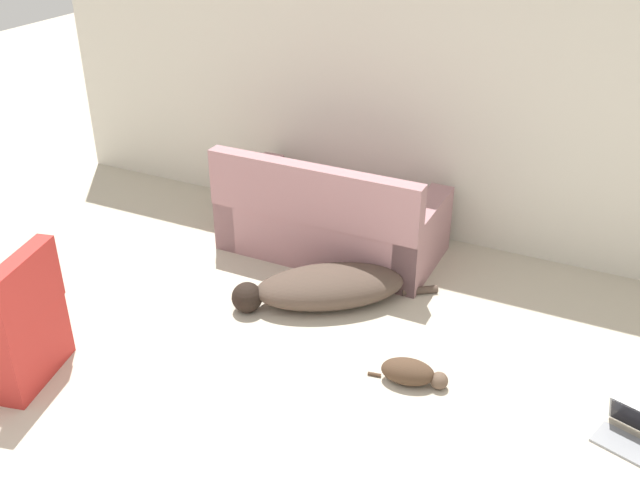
# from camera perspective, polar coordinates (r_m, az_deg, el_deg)

# --- Properties ---
(wall_back) EXTENTS (7.50, 0.06, 2.67)m
(wall_back) POSITION_cam_1_polar(r_m,az_deg,el_deg) (6.07, 8.86, 11.90)
(wall_back) COLOR beige
(wall_back) RESTS_ON ground_plane
(couch) EXTENTS (1.83, 0.92, 0.92)m
(couch) POSITION_cam_1_polar(r_m,az_deg,el_deg) (6.06, 0.84, 1.54)
(couch) COLOR #A3757A
(couch) RESTS_ON ground_plane
(dog) EXTENTS (1.39, 1.08, 0.29)m
(dog) POSITION_cam_1_polar(r_m,az_deg,el_deg) (5.42, 0.41, -3.79)
(dog) COLOR #4C3D33
(dog) RESTS_ON ground_plane
(cat) EXTENTS (0.53, 0.25, 0.17)m
(cat) POSITION_cam_1_polar(r_m,az_deg,el_deg) (4.73, 7.30, -10.48)
(cat) COLOR #473323
(cat) RESTS_ON ground_plane
(laptop_open) EXTENTS (0.40, 0.37, 0.21)m
(laptop_open) POSITION_cam_1_polar(r_m,az_deg,el_deg) (4.69, 23.65, -13.72)
(laptop_open) COLOR gray
(laptop_open) RESTS_ON ground_plane
(side_chair) EXTENTS (0.77, 0.76, 0.91)m
(side_chair) POSITION_cam_1_polar(r_m,az_deg,el_deg) (5.06, -23.91, -7.00)
(side_chair) COLOR #B72D28
(side_chair) RESTS_ON ground_plane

